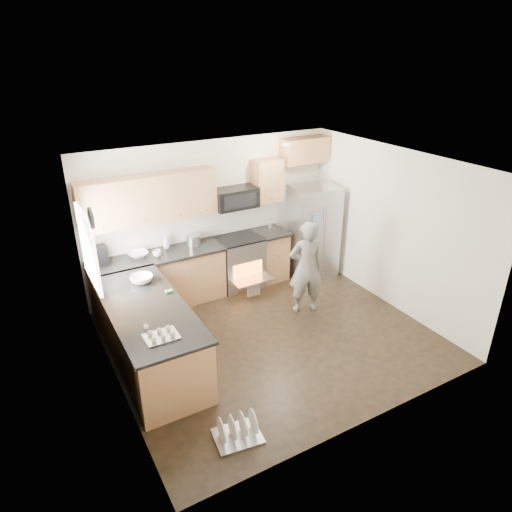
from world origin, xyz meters
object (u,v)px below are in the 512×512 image
person (306,268)px  dish_rack (238,432)px  refrigerator (313,231)px  stove_range (239,251)px

person → dish_rack: (-2.21, -1.87, -0.69)m
refrigerator → dish_rack: 4.33m
refrigerator → person: (-0.89, -1.06, -0.08)m
stove_range → dish_rack: stove_range is taller
person → dish_rack: size_ratio=2.74×
dish_rack → person: bearing=40.2°
stove_range → refrigerator: 1.45m
stove_range → dish_rack: bearing=-117.9°
stove_range → dish_rack: (-1.68, -3.17, -0.59)m
stove_range → dish_rack: 3.64m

